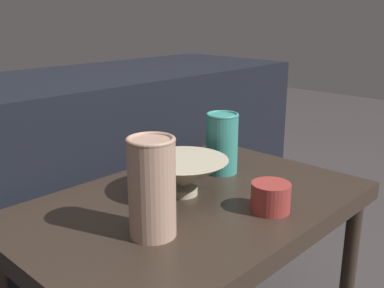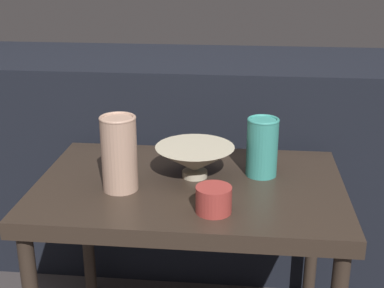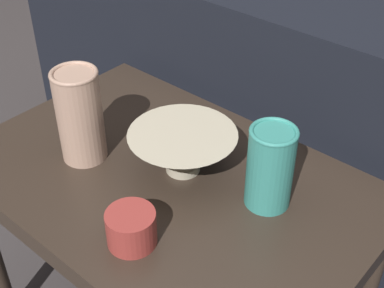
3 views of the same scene
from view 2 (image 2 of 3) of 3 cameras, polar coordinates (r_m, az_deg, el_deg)
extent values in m
cube|color=#2D231C|center=(1.32, -0.24, -4.90)|extent=(0.75, 0.49, 0.04)
cylinder|color=#2D231C|center=(1.68, -11.14, -8.90)|extent=(0.04, 0.04, 0.45)
cylinder|color=#2D231C|center=(1.63, 12.74, -10.05)|extent=(0.04, 0.04, 0.45)
cube|color=black|center=(1.86, 1.55, -1.38)|extent=(1.66, 0.50, 0.69)
cylinder|color=#B2A88E|center=(1.34, 0.30, -3.19)|extent=(0.06, 0.06, 0.02)
cone|color=#B2A88E|center=(1.32, 0.31, -1.60)|extent=(0.20, 0.20, 0.06)
cylinder|color=tan|center=(1.25, -7.77, -1.09)|extent=(0.08, 0.08, 0.18)
torus|color=tan|center=(1.22, -7.96, 2.76)|extent=(0.08, 0.08, 0.01)
cylinder|color=teal|center=(1.33, 7.49, -0.40)|extent=(0.08, 0.08, 0.14)
torus|color=teal|center=(1.31, 7.63, 2.56)|extent=(0.08, 0.08, 0.01)
cylinder|color=maroon|center=(1.16, 2.32, -5.94)|extent=(0.08, 0.08, 0.06)
camera|label=1|loc=(0.97, -46.05, 4.91)|focal=42.00mm
camera|label=3|loc=(0.77, 39.81, 22.35)|focal=50.00mm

